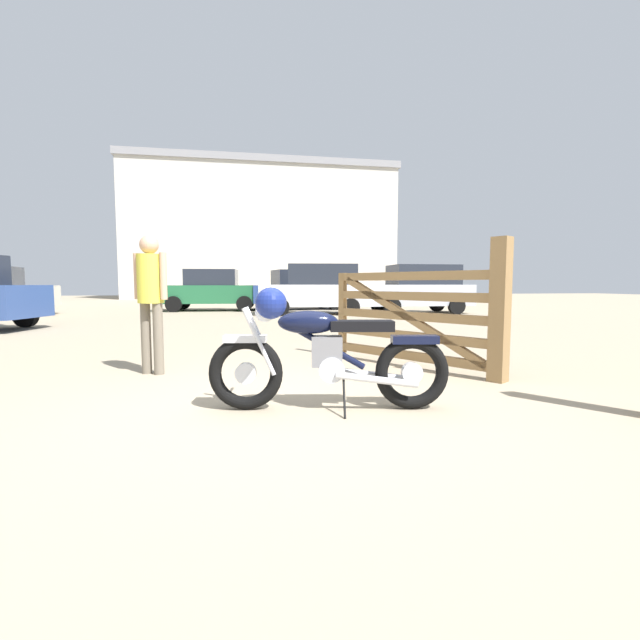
{
  "coord_description": "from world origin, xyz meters",
  "views": [
    {
      "loc": [
        -0.46,
        -3.84,
        1.09
      ],
      "look_at": [
        0.28,
        0.22,
        0.74
      ],
      "focal_mm": 24.33,
      "sensor_mm": 36.0,
      "label": 1
    }
  ],
  "objects": [
    {
      "name": "ground_plane",
      "position": [
        0.0,
        0.0,
        0.0
      ],
      "size": [
        80.0,
        80.0,
        0.0
      ],
      "primitive_type": "plane",
      "color": "gray"
    },
    {
      "name": "vintage_motorcycle",
      "position": [
        0.22,
        -0.23,
        0.49
      ],
      "size": [
        2.07,
        0.73,
        1.07
      ],
      "rotation": [
        0.0,
        0.0,
        2.98
      ],
      "color": "black",
      "rests_on": "ground_plane"
    },
    {
      "name": "timber_gate",
      "position": [
        1.84,
        1.27,
        0.7
      ],
      "size": [
        1.49,
        2.2,
        1.6
      ],
      "rotation": [
        0.0,
        0.0,
        2.15
      ],
      "color": "olive",
      "rests_on": "ground_plane"
    },
    {
      "name": "bystander",
      "position": [
        -1.53,
        1.62,
        1.02
      ],
      "size": [
        0.41,
        0.3,
        1.66
      ],
      "rotation": [
        0.0,
        0.0,
        4.2
      ],
      "color": "#706656",
      "rests_on": "ground_plane"
    },
    {
      "name": "dark_sedan_left",
      "position": [
        2.21,
        11.49,
        0.92
      ],
      "size": [
        4.06,
        2.15,
        1.78
      ],
      "rotation": [
        0.0,
        0.0,
        3.03
      ],
      "color": "black",
      "rests_on": "ground_plane"
    },
    {
      "name": "silver_sedan_mid",
      "position": [
        -1.64,
        14.36,
        0.84
      ],
      "size": [
        4.32,
        2.16,
        1.67
      ],
      "rotation": [
        0.0,
        0.0,
        -0.07
      ],
      "color": "black",
      "rests_on": "ground_plane"
    },
    {
      "name": "red_hatchback_near",
      "position": [
        6.0,
        11.34,
        0.92
      ],
      "size": [
        3.92,
        1.87,
        1.78
      ],
      "rotation": [
        0.0,
        0.0,
        3.13
      ],
      "color": "black",
      "rests_on": "ground_plane"
    },
    {
      "name": "pale_sedan_back",
      "position": [
        1.91,
        14.53,
        0.84
      ],
      "size": [
        4.43,
        2.46,
        1.67
      ],
      "rotation": [
        0.0,
        0.0,
        0.17
      ],
      "color": "black",
      "rests_on": "ground_plane"
    },
    {
      "name": "industrial_building",
      "position": [
        1.26,
        32.74,
        5.16
      ],
      "size": [
        20.43,
        9.77,
        10.29
      ],
      "rotation": [
        0.0,
        0.0,
        0.0
      ],
      "color": "beige",
      "rests_on": "ground_plane"
    }
  ]
}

